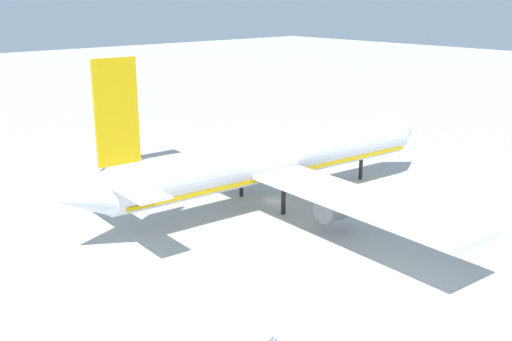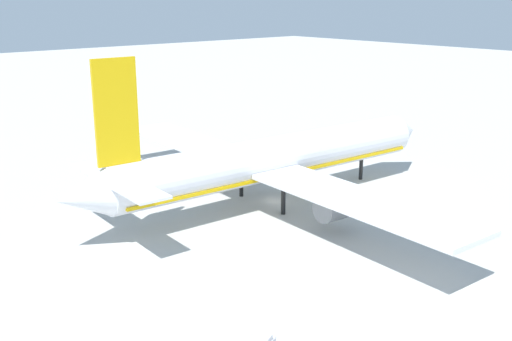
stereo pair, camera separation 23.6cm
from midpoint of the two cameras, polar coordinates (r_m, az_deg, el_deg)
ground_plane at (r=98.89m, az=1.75°, el=-2.90°), size 600.00×600.00×0.00m
airliner at (r=95.97m, az=1.26°, el=0.97°), size 70.25×77.41×24.76m
traffic_cone_0 at (r=135.53m, az=13.38°, el=2.05°), size 0.36×0.36×0.55m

